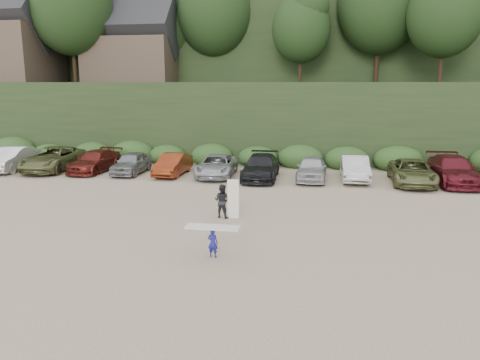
# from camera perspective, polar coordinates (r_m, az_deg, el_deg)

# --- Properties ---
(ground) EXTENTS (120.00, 120.00, 0.00)m
(ground) POSITION_cam_1_polar(r_m,az_deg,el_deg) (20.58, -5.98, -5.07)
(ground) COLOR tan
(ground) RESTS_ON ground
(hillside_backdrop) EXTENTS (90.00, 41.50, 28.00)m
(hillside_backdrop) POSITION_cam_1_polar(r_m,az_deg,el_deg) (55.44, 3.86, 17.18)
(hillside_backdrop) COLOR black
(hillside_backdrop) RESTS_ON ground
(parked_cars) EXTENTS (39.51, 6.18, 1.64)m
(parked_cars) POSITION_cam_1_polar(r_m,az_deg,el_deg) (29.97, -0.54, 1.81)
(parked_cars) COLOR silver
(parked_cars) RESTS_ON ground
(child_surfer) EXTENTS (1.86, 0.53, 1.12)m
(child_surfer) POSITION_cam_1_polar(r_m,az_deg,el_deg) (16.23, -3.34, -6.84)
(child_surfer) COLOR navy
(child_surfer) RESTS_ON ground
(adult_surfer) EXTENTS (1.24, 0.75, 1.80)m
(adult_surfer) POSITION_cam_1_polar(r_m,az_deg,el_deg) (20.90, -2.09, -2.54)
(adult_surfer) COLOR black
(adult_surfer) RESTS_ON ground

